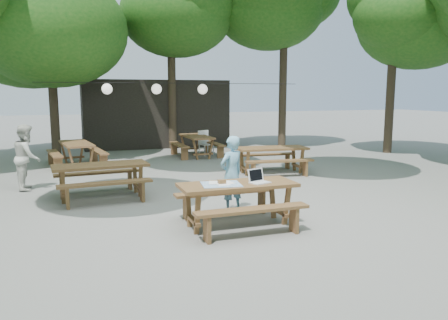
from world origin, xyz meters
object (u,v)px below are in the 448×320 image
woman (232,174)px  plastic_chair (206,148)px  main_picnic_table (237,204)px  second_person (27,157)px  picnic_table_nw (101,181)px

woman → plastic_chair: size_ratio=1.64×
main_picnic_table → plastic_chair: plastic_chair is taller
second_person → plastic_chair: size_ratio=1.72×
woman → plastic_chair: 7.83m
picnic_table_nw → woman: woman is taller
main_picnic_table → picnic_table_nw: bearing=126.0°
picnic_table_nw → second_person: size_ratio=1.32×
woman → second_person: second_person is taller
second_person → plastic_chair: 7.05m
main_picnic_table → plastic_chair: bearing=76.5°
plastic_chair → woman: bearing=-120.2°
woman → plastic_chair: woman is taller
main_picnic_table → second_person: bearing=129.9°
main_picnic_table → plastic_chair: (2.04, 8.49, -0.13)m
main_picnic_table → picnic_table_nw: same height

